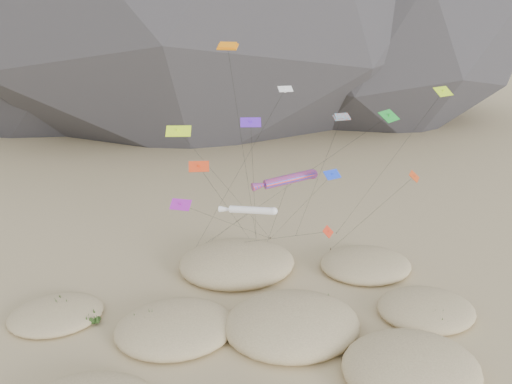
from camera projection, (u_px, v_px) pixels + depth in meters
ground at (282, 352)px, 49.08m from camera, size 500.00×500.00×0.00m
dunes at (266, 324)px, 52.11m from camera, size 50.53×40.69×3.83m
dune_grass at (263, 328)px, 51.30m from camera, size 43.37×28.42×1.42m
kite_stakes at (257, 244)px, 71.13m from camera, size 21.99×5.20×0.30m
rainbow_tube_kite at (287, 180)px, 56.61m from camera, size 8.08×10.42×14.39m
white_tube_kite at (249, 210)px, 56.34m from camera, size 6.72×15.19×11.04m
orange_parafoil at (228, 50)px, 53.68m from camera, size 6.28×10.54×28.42m
multi_parafoil at (341, 119)px, 57.63m from camera, size 3.01×11.47×20.43m
delta_kites at (305, 150)px, 54.45m from camera, size 31.80×19.81×23.59m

